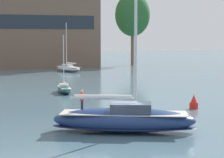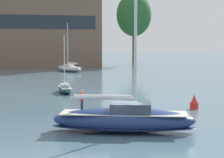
{
  "view_description": "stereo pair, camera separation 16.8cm",
  "coord_description": "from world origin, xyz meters",
  "px_view_note": "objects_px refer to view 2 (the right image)",
  "views": [
    {
      "loc": [
        -11.45,
        -31.95,
        7.39
      ],
      "look_at": [
        0.0,
        3.0,
        3.95
      ],
      "focal_mm": 70.0,
      "sensor_mm": 36.0,
      "label": 1
    },
    {
      "loc": [
        -11.29,
        -32.01,
        7.39
      ],
      "look_at": [
        0.0,
        3.0,
        3.95
      ],
      "focal_mm": 70.0,
      "sensor_mm": 36.0,
      "label": 2
    }
  ],
  "objects_px": {
    "tree_shore_left": "(134,15)",
    "channel_buoy": "(194,103)",
    "sailboat_moored_far_slip": "(65,89)",
    "tree_shore_center": "(84,22)",
    "sailboat_moored_mid_channel": "(69,68)",
    "sailboat_main": "(124,119)"
  },
  "relations": [
    {
      "from": "tree_shore_left",
      "to": "sailboat_main",
      "type": "distance_m",
      "value": 86.53
    },
    {
      "from": "sailboat_main",
      "to": "channel_buoy",
      "type": "distance_m",
      "value": 13.72
    },
    {
      "from": "tree_shore_center",
      "to": "sailboat_moored_mid_channel",
      "type": "xyz_separation_m",
      "value": [
        -7.67,
        -16.47,
        -10.8
      ]
    },
    {
      "from": "tree_shore_left",
      "to": "sailboat_moored_far_slip",
      "type": "distance_m",
      "value": 63.27
    },
    {
      "from": "sailboat_moored_mid_channel",
      "to": "channel_buoy",
      "type": "xyz_separation_m",
      "value": [
        1.47,
        -54.33,
        -0.09
      ]
    },
    {
      "from": "tree_shore_center",
      "to": "sailboat_moored_mid_channel",
      "type": "bearing_deg",
      "value": -114.98
    },
    {
      "from": "sailboat_main",
      "to": "sailboat_moored_far_slip",
      "type": "xyz_separation_m",
      "value": [
        0.65,
        25.86,
        -0.52
      ]
    },
    {
      "from": "tree_shore_center",
      "to": "sailboat_moored_far_slip",
      "type": "bearing_deg",
      "value": -107.02
    },
    {
      "from": "tree_shore_left",
      "to": "channel_buoy",
      "type": "bearing_deg",
      "value": -105.8
    },
    {
      "from": "channel_buoy",
      "to": "tree_shore_center",
      "type": "bearing_deg",
      "value": 85.0
    },
    {
      "from": "sailboat_moored_mid_channel",
      "to": "channel_buoy",
      "type": "bearing_deg",
      "value": -88.45
    },
    {
      "from": "sailboat_moored_far_slip",
      "to": "channel_buoy",
      "type": "bearing_deg",
      "value": -59.75
    },
    {
      "from": "sailboat_main",
      "to": "channel_buoy",
      "type": "height_order",
      "value": "sailboat_main"
    },
    {
      "from": "sailboat_moored_mid_channel",
      "to": "sailboat_moored_far_slip",
      "type": "xyz_separation_m",
      "value": [
        -8.68,
        -36.93,
        -0.2
      ]
    },
    {
      "from": "tree_shore_left",
      "to": "sailboat_moored_far_slip",
      "type": "height_order",
      "value": "tree_shore_left"
    },
    {
      "from": "sailboat_main",
      "to": "sailboat_moored_mid_channel",
      "type": "relative_size",
      "value": 1.45
    },
    {
      "from": "tree_shore_left",
      "to": "sailboat_moored_far_slip",
      "type": "relative_size",
      "value": 2.49
    },
    {
      "from": "tree_shore_left",
      "to": "sailboat_moored_mid_channel",
      "type": "distance_m",
      "value": 30.43
    },
    {
      "from": "sailboat_moored_far_slip",
      "to": "channel_buoy",
      "type": "xyz_separation_m",
      "value": [
        10.15,
        -17.41,
        0.11
      ]
    },
    {
      "from": "tree_shore_left",
      "to": "tree_shore_center",
      "type": "relative_size",
      "value": 1.18
    },
    {
      "from": "tree_shore_center",
      "to": "sailboat_main",
      "type": "height_order",
      "value": "tree_shore_center"
    },
    {
      "from": "tree_shore_left",
      "to": "sailboat_moored_far_slip",
      "type": "bearing_deg",
      "value": -119.35
    }
  ]
}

